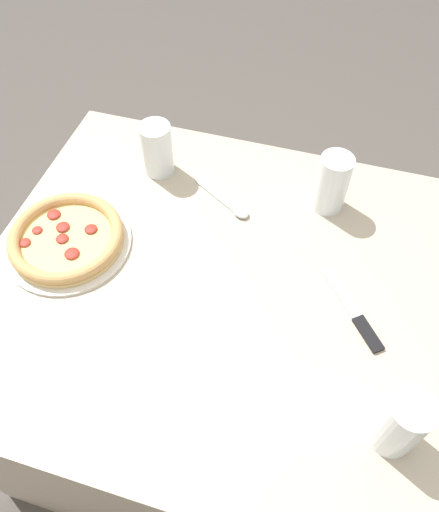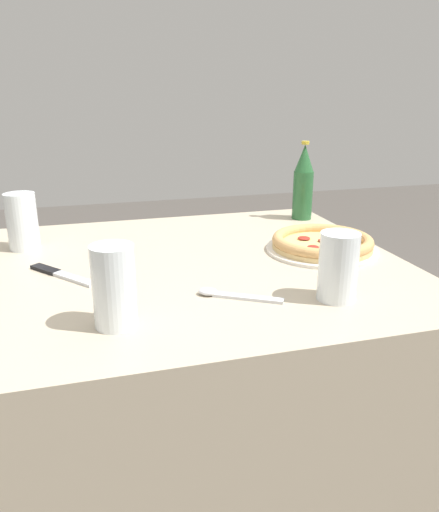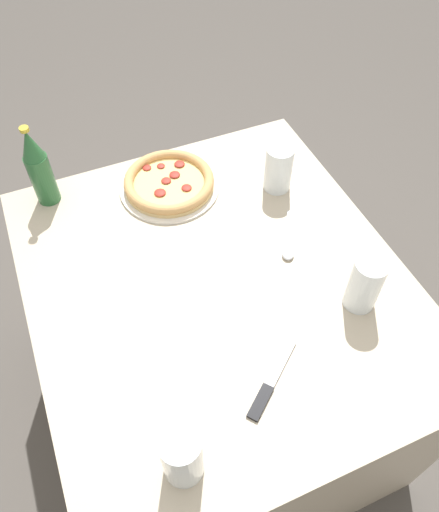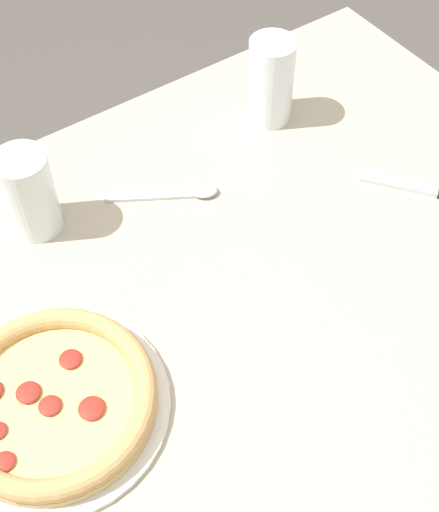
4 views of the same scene
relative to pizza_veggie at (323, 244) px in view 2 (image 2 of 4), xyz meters
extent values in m
plane|color=#4C4742|center=(-0.35, 0.00, -0.74)|extent=(8.00, 8.00, 0.00)
cube|color=#B7A88E|center=(-0.35, 0.00, -0.38)|extent=(1.03, 0.90, 0.72)
cylinder|color=silver|center=(0.00, 0.00, -0.02)|extent=(0.28, 0.28, 0.01)
cylinder|color=#DBB775|center=(0.00, 0.00, -0.01)|extent=(0.25, 0.25, 0.01)
cylinder|color=#E5C170|center=(0.00, 0.00, 0.00)|extent=(0.22, 0.22, 0.00)
torus|color=tan|center=(0.00, 0.00, 0.01)|extent=(0.26, 0.26, 0.03)
ellipsoid|color=maroon|center=(-0.04, -0.03, 0.01)|extent=(0.03, 0.03, 0.01)
ellipsoid|color=maroon|center=(0.02, -0.02, 0.01)|extent=(0.03, 0.03, 0.01)
ellipsoid|color=maroon|center=(0.06, -0.05, 0.01)|extent=(0.03, 0.03, 0.01)
ellipsoid|color=maroon|center=(0.01, 0.01, 0.01)|extent=(0.03, 0.03, 0.01)
ellipsoid|color=maroon|center=(0.08, 0.04, 0.01)|extent=(0.03, 0.03, 0.01)
ellipsoid|color=maroon|center=(-0.03, 0.04, 0.01)|extent=(0.03, 0.03, 0.01)
ellipsoid|color=maroon|center=(0.07, 0.01, 0.01)|extent=(0.02, 0.02, 0.01)
cylinder|color=white|center=(-0.11, -0.28, 0.05)|extent=(0.08, 0.08, 0.14)
cylinder|color=beige|center=(-0.11, -0.28, 0.02)|extent=(0.06, 0.06, 0.08)
cylinder|color=white|center=(-0.73, 0.23, 0.05)|extent=(0.08, 0.08, 0.15)
cylinder|color=silver|center=(-0.73, 0.23, 0.03)|extent=(0.06, 0.06, 0.09)
cylinder|color=white|center=(-0.54, -0.28, 0.05)|extent=(0.08, 0.08, 0.15)
cylinder|color=black|center=(-0.54, -0.28, 0.02)|extent=(0.06, 0.06, 0.07)
cylinder|color=#286033|center=(0.09, 0.33, 0.06)|extent=(0.06, 0.06, 0.15)
cone|color=#286033|center=(0.09, 0.33, 0.17)|extent=(0.06, 0.06, 0.08)
cylinder|color=gold|center=(0.09, 0.33, 0.22)|extent=(0.02, 0.02, 0.01)
cube|color=black|center=(-0.68, 0.04, -0.02)|extent=(0.07, 0.08, 0.01)
cube|color=silver|center=(-0.61, -0.04, -0.02)|extent=(0.09, 0.11, 0.01)
cube|color=silver|center=(-0.28, -0.23, -0.02)|extent=(0.13, 0.09, 0.01)
ellipsoid|color=silver|center=(-0.35, -0.19, -0.01)|extent=(0.05, 0.05, 0.01)
camera|label=1|loc=(-0.52, 0.57, 0.87)|focal=35.00mm
camera|label=2|loc=(-0.58, -1.10, 0.38)|focal=35.00mm
camera|label=3|loc=(-1.01, 0.28, 0.98)|focal=35.00mm
camera|label=4|loc=(0.05, 0.44, 0.79)|focal=50.00mm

